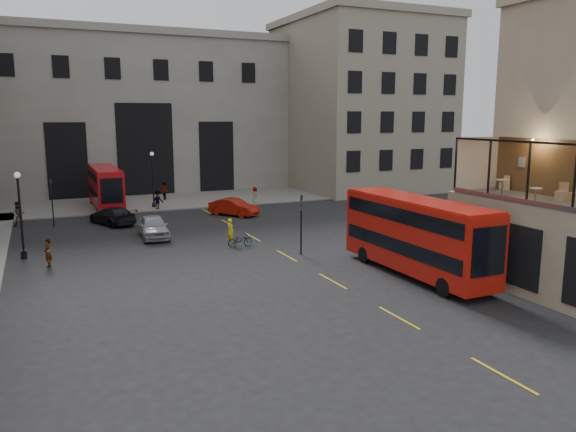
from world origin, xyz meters
name	(u,v)px	position (x,y,z in m)	size (l,w,h in m)	color
ground	(436,312)	(0.00, 0.00, 0.00)	(140.00, 140.00, 0.00)	black
host_frontage	(545,249)	(6.50, 0.00, 2.25)	(3.00, 11.00, 4.50)	tan
cafe_floor	(549,202)	(6.50, 0.00, 4.55)	(3.00, 10.00, 0.10)	slate
gateway	(136,109)	(-5.00, 47.99, 9.39)	(35.00, 10.60, 18.00)	#9A988F
building_right	(359,101)	(20.00, 39.97, 10.39)	(16.60, 18.60, 20.00)	gray
pavement_far	(147,202)	(-6.00, 38.00, 0.06)	(40.00, 12.00, 0.12)	slate
traffic_light_near	(301,217)	(-1.00, 12.00, 2.42)	(0.16, 0.20, 3.80)	black
traffic_light_far	(52,197)	(-15.00, 28.00, 2.42)	(0.16, 0.20, 3.80)	black
street_lamp_a	(21,220)	(-17.00, 18.00, 2.39)	(0.36, 0.36, 5.33)	black
street_lamp_b	(153,183)	(-6.00, 34.00, 2.39)	(0.36, 0.36, 5.33)	black
bus_near	(416,233)	(2.71, 5.22, 2.39)	(2.57, 10.67, 4.25)	red
bus_far	(105,186)	(-10.17, 35.37, 2.21)	(2.31, 9.87, 3.94)	red
car_a	(153,227)	(-8.56, 20.80, 0.80)	(1.89, 4.70, 1.60)	#A3A4AB
car_b	(234,207)	(-0.35, 27.12, 0.75)	(1.58, 4.52, 1.49)	#991509
car_c	(113,216)	(-10.60, 27.24, 0.72)	(2.01, 4.94, 1.43)	black
bicycle	(240,240)	(-3.82, 15.59, 0.44)	(0.59, 1.69, 0.89)	gray
cyclist	(230,231)	(-4.14, 16.63, 0.88)	(0.64, 0.42, 1.76)	yellow
pedestrian_a	(19,214)	(-17.47, 29.40, 0.98)	(0.96, 0.75, 1.97)	gray
pedestrian_b	(158,200)	(-5.85, 32.69, 0.92)	(1.18, 0.68, 1.83)	gray
pedestrian_c	(164,192)	(-4.12, 38.16, 0.97)	(1.13, 0.47, 1.93)	gray
pedestrian_d	(255,195)	(3.77, 32.77, 0.83)	(0.81, 0.53, 1.67)	gray
pedestrian_e	(48,253)	(-15.67, 15.28, 0.83)	(0.60, 0.40, 1.65)	gray
cafe_table_mid	(536,193)	(5.51, -0.04, 5.07)	(0.57, 0.57, 0.71)	beige
cafe_table_far	(502,185)	(6.02, 2.57, 5.14)	(0.65, 0.65, 0.82)	beige
cafe_chair_b	(561,195)	(7.10, -0.15, 4.87)	(0.55, 0.55, 0.90)	tan
cafe_chair_c	(574,196)	(7.58, -0.46, 4.85)	(0.40, 0.40, 0.81)	tan
cafe_chair_d	(504,186)	(7.62, 4.00, 4.85)	(0.45, 0.45, 0.81)	#D5B37B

